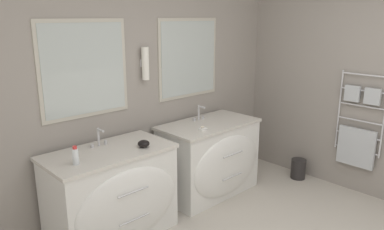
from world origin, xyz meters
name	(u,v)px	position (x,y,z in m)	size (l,w,h in m)	color
wall_back	(137,86)	(0.00, 2.17, 1.31)	(5.58, 0.16, 2.60)	gray
wall_right	(338,80)	(2.02, 0.96, 1.29)	(0.13, 4.22, 2.60)	gray
vanity_left	(113,194)	(-0.59, 1.76, 0.43)	(1.15, 0.69, 0.85)	white
vanity_right	(211,158)	(0.71, 1.76, 0.43)	(1.15, 0.69, 0.85)	white
faucet_left	(99,138)	(-0.59, 1.96, 0.93)	(0.17, 0.11, 0.17)	silver
faucet_right	(199,113)	(0.71, 1.96, 0.93)	(0.17, 0.11, 0.17)	silver
toiletry_bottle	(75,156)	(-0.96, 1.70, 0.92)	(0.05, 0.05, 0.16)	silver
amenity_bowl	(144,144)	(-0.31, 1.65, 0.88)	(0.11, 0.11, 0.07)	black
soap_dish	(202,128)	(0.46, 1.66, 0.86)	(0.08, 0.06, 0.04)	white
waste_bin	(298,168)	(1.82, 1.27, 0.13)	(0.19, 0.19, 0.25)	#282626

